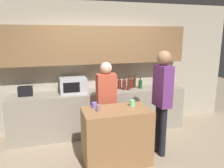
{
  "coord_description": "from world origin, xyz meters",
  "views": [
    {
      "loc": [
        -0.97,
        -2.87,
        2.03
      ],
      "look_at": [
        -0.02,
        0.44,
        1.25
      ],
      "focal_mm": 35.0,
      "sensor_mm": 36.0,
      "label": 1
    }
  ],
  "objects_px": {
    "cup_2": "(99,108)",
    "cup_0": "(94,105)",
    "bottle_0": "(115,85)",
    "bottle_1": "(119,84)",
    "bottle_6": "(140,84)",
    "person_left": "(106,98)",
    "microwave": "(73,85)",
    "bottle_5": "(134,82)",
    "toaster": "(25,91)",
    "bottle_3": "(129,84)",
    "person_center": "(162,94)",
    "cup_1": "(132,103)",
    "bottle_4": "(131,84)",
    "potted_plant": "(163,77)",
    "bottle_2": "(124,85)"
  },
  "relations": [
    {
      "from": "microwave",
      "to": "cup_2",
      "type": "height_order",
      "value": "microwave"
    },
    {
      "from": "potted_plant",
      "to": "bottle_1",
      "type": "bearing_deg",
      "value": 177.8
    },
    {
      "from": "bottle_2",
      "to": "cup_1",
      "type": "bearing_deg",
      "value": -102.35
    },
    {
      "from": "cup_0",
      "to": "person_center",
      "type": "height_order",
      "value": "person_center"
    },
    {
      "from": "bottle_1",
      "to": "cup_1",
      "type": "bearing_deg",
      "value": -97.78
    },
    {
      "from": "toaster",
      "to": "bottle_0",
      "type": "height_order",
      "value": "bottle_0"
    },
    {
      "from": "bottle_1",
      "to": "bottle_5",
      "type": "height_order",
      "value": "bottle_5"
    },
    {
      "from": "bottle_6",
      "to": "cup_1",
      "type": "distance_m",
      "value": 1.24
    },
    {
      "from": "cup_2",
      "to": "person_center",
      "type": "height_order",
      "value": "person_center"
    },
    {
      "from": "person_left",
      "to": "bottle_5",
      "type": "bearing_deg",
      "value": -140.7
    },
    {
      "from": "person_center",
      "to": "bottle_3",
      "type": "bearing_deg",
      "value": 7.56
    },
    {
      "from": "microwave",
      "to": "person_left",
      "type": "relative_size",
      "value": 0.33
    },
    {
      "from": "person_center",
      "to": "toaster",
      "type": "bearing_deg",
      "value": 59.19
    },
    {
      "from": "bottle_5",
      "to": "cup_0",
      "type": "relative_size",
      "value": 3.37
    },
    {
      "from": "cup_1",
      "to": "bottle_5",
      "type": "bearing_deg",
      "value": 66.79
    },
    {
      "from": "bottle_0",
      "to": "cup_0",
      "type": "height_order",
      "value": "bottle_0"
    },
    {
      "from": "microwave",
      "to": "cup_1",
      "type": "bearing_deg",
      "value": -54.02
    },
    {
      "from": "potted_plant",
      "to": "bottle_1",
      "type": "relative_size",
      "value": 1.52
    },
    {
      "from": "cup_1",
      "to": "potted_plant",
      "type": "bearing_deg",
      "value": 43.84
    },
    {
      "from": "toaster",
      "to": "bottle_0",
      "type": "distance_m",
      "value": 1.77
    },
    {
      "from": "cup_0",
      "to": "person_center",
      "type": "bearing_deg",
      "value": -6.88
    },
    {
      "from": "cup_0",
      "to": "toaster",
      "type": "bearing_deg",
      "value": 136.69
    },
    {
      "from": "bottle_3",
      "to": "person_left",
      "type": "relative_size",
      "value": 0.2
    },
    {
      "from": "toaster",
      "to": "bottle_6",
      "type": "xyz_separation_m",
      "value": [
        2.32,
        -0.05,
        0.0
      ]
    },
    {
      "from": "microwave",
      "to": "bottle_2",
      "type": "bearing_deg",
      "value": -3.59
    },
    {
      "from": "bottle_0",
      "to": "bottle_1",
      "type": "height_order",
      "value": "bottle_1"
    },
    {
      "from": "toaster",
      "to": "cup_2",
      "type": "distance_m",
      "value": 1.68
    },
    {
      "from": "bottle_0",
      "to": "bottle_1",
      "type": "distance_m",
      "value": 0.11
    },
    {
      "from": "cup_0",
      "to": "bottle_0",
      "type": "bearing_deg",
      "value": 58.12
    },
    {
      "from": "bottle_0",
      "to": "microwave",
      "type": "bearing_deg",
      "value": -179.1
    },
    {
      "from": "bottle_4",
      "to": "potted_plant",
      "type": "bearing_deg",
      "value": -1.59
    },
    {
      "from": "bottle_6",
      "to": "person_left",
      "type": "distance_m",
      "value": 1.11
    },
    {
      "from": "bottle_6",
      "to": "cup_2",
      "type": "height_order",
      "value": "bottle_6"
    },
    {
      "from": "bottle_2",
      "to": "bottle_6",
      "type": "xyz_separation_m",
      "value": [
        0.37,
        0.02,
        -0.01
      ]
    },
    {
      "from": "bottle_0",
      "to": "bottle_2",
      "type": "xyz_separation_m",
      "value": [
        0.18,
        -0.08,
        0.02
      ]
    },
    {
      "from": "potted_plant",
      "to": "person_center",
      "type": "bearing_deg",
      "value": -119.72
    },
    {
      "from": "bottle_5",
      "to": "bottle_6",
      "type": "bearing_deg",
      "value": -48.51
    },
    {
      "from": "potted_plant",
      "to": "cup_0",
      "type": "height_order",
      "value": "potted_plant"
    },
    {
      "from": "cup_2",
      "to": "cup_0",
      "type": "bearing_deg",
      "value": 98.27
    },
    {
      "from": "bottle_4",
      "to": "person_left",
      "type": "bearing_deg",
      "value": -136.84
    },
    {
      "from": "toaster",
      "to": "potted_plant",
      "type": "relative_size",
      "value": 0.66
    },
    {
      "from": "toaster",
      "to": "potted_plant",
      "type": "xyz_separation_m",
      "value": [
        2.9,
        0.0,
        0.11
      ]
    },
    {
      "from": "microwave",
      "to": "person_left",
      "type": "distance_m",
      "value": 0.84
    },
    {
      "from": "cup_2",
      "to": "bottle_0",
      "type": "bearing_deg",
      "value": 63.01
    },
    {
      "from": "bottle_3",
      "to": "cup_0",
      "type": "xyz_separation_m",
      "value": [
        -0.92,
        -0.93,
        -0.08
      ]
    },
    {
      "from": "bottle_0",
      "to": "cup_0",
      "type": "distance_m",
      "value": 1.25
    },
    {
      "from": "toaster",
      "to": "bottle_4",
      "type": "bearing_deg",
      "value": 0.57
    },
    {
      "from": "person_left",
      "to": "bottle_3",
      "type": "bearing_deg",
      "value": -140.91
    },
    {
      "from": "cup_2",
      "to": "toaster",
      "type": "bearing_deg",
      "value": 132.77
    },
    {
      "from": "bottle_0",
      "to": "bottle_6",
      "type": "bearing_deg",
      "value": -6.39
    }
  ]
}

